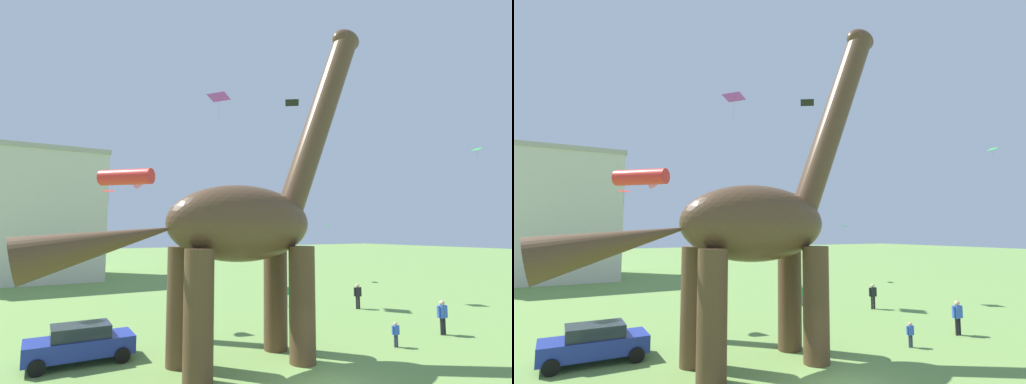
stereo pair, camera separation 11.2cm
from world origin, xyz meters
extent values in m
cylinder|color=#513823|center=(0.94, 5.16, 2.40)|extent=(1.11, 1.11, 4.80)
cylinder|color=#513823|center=(0.94, 3.04, 2.40)|extent=(1.11, 1.11, 4.80)
cylinder|color=#513823|center=(-3.65, 5.16, 2.40)|extent=(1.11, 1.11, 4.80)
cylinder|color=#513823|center=(-3.65, 3.04, 2.40)|extent=(1.11, 1.11, 4.80)
ellipsoid|color=#513823|center=(-1.35, 4.10, 5.77)|extent=(6.56, 2.83, 3.23)
cylinder|color=#513823|center=(2.90, 4.10, 10.94)|extent=(4.72, 1.21, 9.35)
ellipsoid|color=#513823|center=(4.70, 4.10, 15.39)|extent=(1.62, 1.01, 1.11)
cone|color=#513823|center=(-6.86, 4.10, 5.03)|extent=(5.77, 1.62, 2.73)
cube|color=navy|center=(-7.15, 7.57, 0.67)|extent=(4.22, 1.82, 0.72)
cube|color=#232B35|center=(-7.15, 7.57, 1.29)|extent=(2.28, 1.59, 0.52)
cylinder|color=black|center=(-5.59, 8.46, 0.31)|extent=(0.62, 0.23, 0.62)
cylinder|color=black|center=(-5.59, 6.68, 0.31)|extent=(0.62, 0.23, 0.62)
cylinder|color=black|center=(-8.70, 8.46, 0.31)|extent=(0.62, 0.23, 0.62)
cylinder|color=black|center=(-8.70, 6.68, 0.31)|extent=(0.62, 0.23, 0.62)
cylinder|color=#2D3347|center=(6.05, 2.74, 0.29)|extent=(0.10, 0.10, 0.57)
cylinder|color=#2D3347|center=(6.19, 2.74, 0.29)|extent=(0.10, 0.10, 0.57)
cube|color=blue|center=(6.12, 2.74, 0.77)|extent=(0.31, 0.19, 0.41)
sphere|color=tan|center=(6.12, 2.74, 1.07)|extent=(0.18, 0.18, 0.18)
cylinder|color=blue|center=(5.94, 2.74, 0.80)|extent=(0.08, 0.08, 0.39)
cylinder|color=blue|center=(6.30, 2.74, 0.80)|extent=(0.08, 0.08, 0.39)
cylinder|color=#6B6056|center=(7.08, 13.81, 0.39)|extent=(0.13, 0.13, 0.78)
cylinder|color=#6B6056|center=(7.27, 13.81, 0.39)|extent=(0.13, 0.13, 0.78)
cube|color=green|center=(7.18, 13.81, 1.05)|extent=(0.42, 0.26, 0.55)
sphere|color=tan|center=(7.18, 13.81, 1.45)|extent=(0.24, 0.24, 0.24)
cylinder|color=green|center=(6.94, 13.81, 1.08)|extent=(0.10, 0.10, 0.52)
cylinder|color=green|center=(7.42, 13.81, 1.08)|extent=(0.10, 0.10, 0.52)
cylinder|color=black|center=(9.93, 3.07, 0.44)|extent=(0.15, 0.15, 0.88)
cylinder|color=black|center=(10.15, 3.07, 0.44)|extent=(0.15, 0.15, 0.88)
cube|color=blue|center=(10.04, 3.07, 1.19)|extent=(0.47, 0.29, 0.62)
sphere|color=tan|center=(10.04, 3.07, 1.63)|extent=(0.27, 0.27, 0.27)
cylinder|color=blue|center=(9.77, 3.07, 1.22)|extent=(0.12, 0.12, 0.59)
cylinder|color=blue|center=(10.31, 3.07, 1.22)|extent=(0.12, 0.12, 0.59)
cylinder|color=black|center=(10.91, 10.39, 0.43)|extent=(0.14, 0.14, 0.86)
cylinder|color=black|center=(11.12, 10.39, 0.43)|extent=(0.14, 0.14, 0.86)
cube|color=black|center=(11.01, 10.39, 1.16)|extent=(0.46, 0.29, 0.61)
sphere|color=tan|center=(11.01, 10.39, 1.60)|extent=(0.27, 0.27, 0.27)
cylinder|color=black|center=(10.75, 10.39, 1.19)|extent=(0.11, 0.11, 0.58)
cylinder|color=black|center=(11.28, 10.39, 1.19)|extent=(0.11, 0.11, 0.58)
cube|color=green|center=(19.90, 6.59, 11.64)|extent=(0.54, 0.72, 0.23)
cylinder|color=purple|center=(19.90, 6.59, 11.21)|extent=(0.01, 0.01, 0.67)
cylinder|color=red|center=(-4.75, 11.95, 8.49)|extent=(2.92, 2.83, 0.89)
cone|color=pink|center=(-3.55, 13.22, 8.49)|extent=(1.22, 1.22, 0.93)
cube|color=purple|center=(3.84, 18.83, 16.80)|extent=(2.03, 2.12, 0.30)
cylinder|color=purple|center=(3.84, 18.83, 15.70)|extent=(0.01, 0.01, 1.70)
cube|color=#19B2B7|center=(19.51, 23.92, 6.07)|extent=(1.21, 1.31, 0.27)
cylinder|color=pink|center=(19.51, 23.92, 5.38)|extent=(0.01, 0.01, 1.07)
cube|color=red|center=(-3.92, 24.46, 8.88)|extent=(1.05, 0.85, 0.19)
cylinder|color=black|center=(-3.92, 24.46, 8.27)|extent=(0.01, 0.01, 0.94)
cube|color=black|center=(10.44, 17.49, 16.99)|extent=(1.46, 1.37, 0.36)
cube|color=beige|center=(-10.32, 40.64, 6.98)|extent=(15.58, 12.41, 13.95)
cube|color=#ABA396|center=(-10.32, 40.64, 14.20)|extent=(15.89, 12.66, 0.50)
camera|label=1|loc=(-8.78, -10.54, 5.42)|focal=27.12mm
camera|label=2|loc=(-8.68, -10.59, 5.42)|focal=27.12mm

